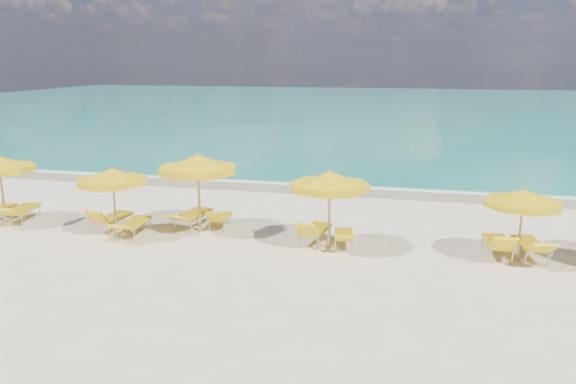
# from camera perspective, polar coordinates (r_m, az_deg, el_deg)

# --- Properties ---
(ground_plane) EXTENTS (120.00, 120.00, 0.00)m
(ground_plane) POSITION_cam_1_polar(r_m,az_deg,el_deg) (17.07, -1.15, -5.06)
(ground_plane) COLOR beige
(ocean) EXTENTS (120.00, 80.00, 0.30)m
(ocean) POSITION_cam_1_polar(r_m,az_deg,el_deg) (64.04, 9.59, 8.43)
(ocean) COLOR #157664
(ocean) RESTS_ON ground
(wet_sand_band) EXTENTS (120.00, 2.60, 0.01)m
(wet_sand_band) POSITION_cam_1_polar(r_m,az_deg,el_deg) (24.05, 3.19, 0.41)
(wet_sand_band) COLOR tan
(wet_sand_band) RESTS_ON ground
(foam_line) EXTENTS (120.00, 1.20, 0.03)m
(foam_line) POSITION_cam_1_polar(r_m,az_deg,el_deg) (24.82, 3.51, 0.82)
(foam_line) COLOR white
(foam_line) RESTS_ON ground
(whitecap_near) EXTENTS (14.00, 0.36, 0.05)m
(whitecap_near) POSITION_cam_1_polar(r_m,az_deg,el_deg) (34.61, -3.86, 4.42)
(whitecap_near) COLOR white
(whitecap_near) RESTS_ON ground
(whitecap_far) EXTENTS (18.00, 0.30, 0.05)m
(whitecap_far) POSITION_cam_1_polar(r_m,az_deg,el_deg) (40.25, 18.77, 5.01)
(whitecap_far) COLOR white
(whitecap_far) RESTS_ON ground
(umbrella_2) EXTENTS (2.34, 2.34, 2.20)m
(umbrella_2) POSITION_cam_1_polar(r_m,az_deg,el_deg) (18.00, -17.41, 1.48)
(umbrella_2) COLOR tan
(umbrella_2) RESTS_ON ground
(umbrella_3) EXTENTS (2.65, 2.65, 2.55)m
(umbrella_3) POSITION_cam_1_polar(r_m,az_deg,el_deg) (17.79, -9.15, 2.77)
(umbrella_3) COLOR tan
(umbrella_3) RESTS_ON ground
(umbrella_4) EXTENTS (2.35, 2.35, 2.35)m
(umbrella_4) POSITION_cam_1_polar(r_m,az_deg,el_deg) (16.01, 4.26, 1.10)
(umbrella_4) COLOR tan
(umbrella_4) RESTS_ON ground
(umbrella_5) EXTENTS (2.32, 2.32, 2.09)m
(umbrella_5) POSITION_cam_1_polar(r_m,az_deg,el_deg) (16.18, 22.79, -0.62)
(umbrella_5) COLOR tan
(umbrella_5) RESTS_ON ground
(lounger_1_right) EXTENTS (1.01, 2.06, 0.79)m
(lounger_1_right) POSITION_cam_1_polar(r_m,az_deg,el_deg) (21.15, -25.40, -2.07)
(lounger_1_right) COLOR #A5A8AD
(lounger_1_right) RESTS_ON ground
(lounger_2_left) EXTENTS (0.76, 1.86, 0.90)m
(lounger_2_left) POSITION_cam_1_polar(r_m,az_deg,el_deg) (19.08, -17.36, -2.96)
(lounger_2_left) COLOR #A5A8AD
(lounger_2_left) RESTS_ON ground
(lounger_2_right) EXTENTS (0.72, 1.95, 0.69)m
(lounger_2_right) POSITION_cam_1_polar(r_m,az_deg,el_deg) (18.29, -15.42, -3.56)
(lounger_2_right) COLOR #A5A8AD
(lounger_2_right) RESTS_ON ground
(lounger_3_left) EXTENTS (0.96, 2.15, 0.74)m
(lounger_3_left) POSITION_cam_1_polar(r_m,az_deg,el_deg) (18.77, -9.62, -2.77)
(lounger_3_left) COLOR #A5A8AD
(lounger_3_left) RESTS_ON ground
(lounger_3_right) EXTENTS (0.68, 1.58, 0.77)m
(lounger_3_right) POSITION_cam_1_polar(r_m,az_deg,el_deg) (18.58, -6.87, -2.98)
(lounger_3_right) COLOR #A5A8AD
(lounger_3_right) RESTS_ON ground
(lounger_4_left) EXTENTS (0.87, 1.91, 0.90)m
(lounger_4_left) POSITION_cam_1_polar(r_m,az_deg,el_deg) (16.95, 2.78, -4.38)
(lounger_4_left) COLOR #A5A8AD
(lounger_4_left) RESTS_ON ground
(lounger_4_right) EXTENTS (0.76, 1.71, 0.66)m
(lounger_4_right) POSITION_cam_1_polar(r_m,az_deg,el_deg) (16.72, 5.69, -4.83)
(lounger_4_right) COLOR #A5A8AD
(lounger_4_right) RESTS_ON ground
(lounger_5_left) EXTENTS (0.77, 1.90, 0.91)m
(lounger_5_left) POSITION_cam_1_polar(r_m,az_deg,el_deg) (16.83, 20.47, -5.38)
(lounger_5_left) COLOR #A5A8AD
(lounger_5_left) RESTS_ON ground
(lounger_5_right) EXTENTS (0.91, 2.05, 0.84)m
(lounger_5_right) POSITION_cam_1_polar(r_m,az_deg,el_deg) (17.00, 23.34, -5.44)
(lounger_5_right) COLOR #A5A8AD
(lounger_5_right) RESTS_ON ground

